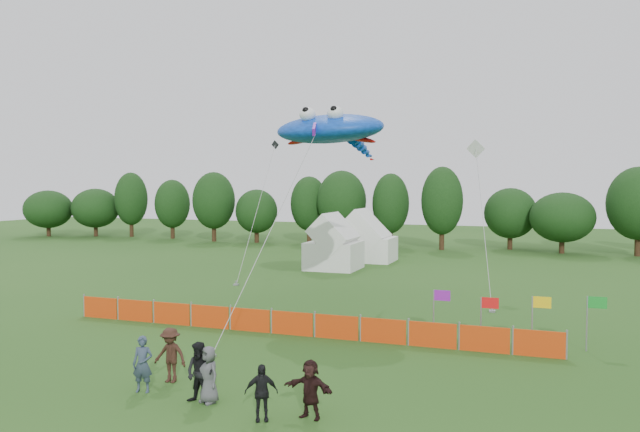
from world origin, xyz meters
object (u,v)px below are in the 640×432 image
(barrier_fence, at_px, (292,323))
(spectator_a, at_px, (143,364))
(tent_left, at_px, (334,247))
(spectator_e, at_px, (208,374))
(spectator_c, at_px, (170,355))
(stingray_kite, at_px, (333,130))
(spectator_d, at_px, (261,392))
(spectator_b, at_px, (200,373))
(tent_right, at_px, (366,241))
(spectator_f, at_px, (310,389))

(barrier_fence, height_order, spectator_a, spectator_a)
(tent_left, height_order, spectator_e, tent_left)
(barrier_fence, distance_m, spectator_c, 7.34)
(stingray_kite, bearing_deg, spectator_c, -95.04)
(stingray_kite, bearing_deg, spectator_d, -78.64)
(barrier_fence, xyz_separation_m, spectator_e, (0.81, -8.46, 0.34))
(spectator_b, relative_size, stingray_kite, 0.10)
(tent_right, xyz_separation_m, spectator_f, (7.93, -34.26, -0.85))
(spectator_a, distance_m, stingray_kite, 16.59)
(spectator_b, bearing_deg, spectator_d, -9.94)
(tent_right, height_order, barrier_fence, tent_right)
(spectator_a, distance_m, spectator_f, 5.68)
(spectator_c, bearing_deg, barrier_fence, 80.30)
(tent_right, distance_m, spectator_e, 34.46)
(barrier_fence, height_order, spectator_d, spectator_d)
(spectator_e, bearing_deg, spectator_b, -118.94)
(spectator_c, height_order, stingray_kite, stingray_kite)
(tent_right, bearing_deg, spectator_d, -79.09)
(spectator_e, distance_m, stingray_kite, 16.69)
(spectator_c, xyz_separation_m, spectator_d, (4.20, -1.99, -0.12))
(spectator_d, xyz_separation_m, spectator_f, (1.20, 0.61, 0.04))
(spectator_b, height_order, stingray_kite, stingray_kite)
(spectator_d, distance_m, spectator_e, 2.20)
(spectator_e, height_order, stingray_kite, stingray_kite)
(barrier_fence, xyz_separation_m, spectator_f, (4.08, -8.59, 0.32))
(spectator_d, height_order, spectator_f, spectator_f)
(barrier_fence, relative_size, spectator_f, 13.39)
(barrier_fence, height_order, spectator_e, spectator_e)
(spectator_f, bearing_deg, spectator_b, -169.25)
(spectator_a, xyz_separation_m, spectator_e, (2.40, -0.13, -0.03))
(stingray_kite, bearing_deg, barrier_fence, -88.42)
(barrier_fence, bearing_deg, spectator_c, -100.40)
(spectator_a, bearing_deg, tent_right, 80.23)
(spectator_b, xyz_separation_m, spectator_f, (3.47, 0.02, -0.09))
(spectator_d, bearing_deg, stingray_kite, 74.61)
(tent_left, bearing_deg, spectator_d, -75.23)
(barrier_fence, distance_m, spectator_f, 9.51)
(spectator_e, relative_size, stingray_kite, 0.10)
(tent_left, height_order, spectator_c, tent_left)
(spectator_e, distance_m, spectator_f, 3.28)
(tent_left, relative_size, stingray_kite, 0.22)
(tent_right, height_order, spectator_a, tent_right)
(spectator_c, distance_m, stingray_kite, 15.60)
(spectator_d, bearing_deg, spectator_f, 0.12)
(spectator_d, height_order, spectator_e, spectator_e)
(tent_left, relative_size, barrier_fence, 0.18)
(tent_left, distance_m, spectator_b, 29.24)
(tent_left, distance_m, spectator_e, 29.13)
(spectator_a, xyz_separation_m, spectator_d, (4.47, -0.87, -0.10))
(tent_left, distance_m, spectator_d, 30.32)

